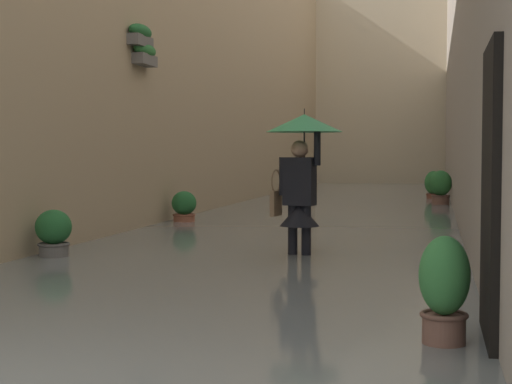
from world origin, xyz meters
name	(u,v)px	position (x,y,z in m)	size (l,w,h in m)	color
ground_plane	(334,216)	(0.00, -14.58, 0.00)	(72.91, 72.91, 0.00)	#605B56
flood_water	(334,212)	(0.00, -14.58, 0.09)	(6.07, 35.16, 0.18)	slate
building_facade_right	(185,36)	(3.53, -14.57, 4.20)	(2.04, 33.16, 8.41)	tan
building_facade_far	(382,47)	(0.00, -30.06, 5.86)	(8.87, 1.80, 11.73)	beige
person_wading	(302,159)	(-0.61, -6.53, 1.37)	(0.96, 0.96, 2.00)	#2D2319
potted_plant_near_right	(54,238)	(2.34, -5.69, 0.41)	(0.45, 0.45, 0.76)	#66605B
potted_plant_mid_left	(444,298)	(-2.30, -2.27, 0.48)	(0.34, 0.34, 0.91)	brown
potted_plant_near_left	(441,189)	(-2.37, -16.58, 0.55)	(0.53, 0.53, 1.02)	brown
potted_plant_far_right	(184,210)	(2.29, -10.66, 0.39)	(0.46, 0.46, 0.74)	#9E563D
potted_plant_far_left	(434,186)	(-2.20, -19.05, 0.51)	(0.50, 0.50, 0.94)	brown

